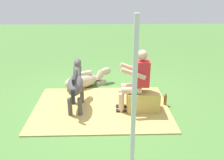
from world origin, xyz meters
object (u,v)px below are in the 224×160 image
(person_seated, at_px, (136,79))
(pony_lying, at_px, (85,80))
(pony_standing, at_px, (76,83))
(soda_bottle, at_px, (165,99))
(hay_bale, at_px, (143,101))
(tent_pole_left, at_px, (134,112))

(person_seated, bearing_deg, pony_lying, -48.24)
(pony_standing, distance_m, pony_lying, 1.18)
(person_seated, relative_size, soda_bottle, 4.39)
(hay_bale, height_order, pony_standing, pony_standing)
(pony_lying, relative_size, tent_pole_left, 0.58)
(pony_lying, bearing_deg, tent_pole_left, 104.16)
(pony_standing, relative_size, soda_bottle, 4.52)
(tent_pole_left, bearing_deg, soda_bottle, -113.14)
(pony_lying, bearing_deg, person_seated, 131.76)
(person_seated, height_order, tent_pole_left, tent_pole_left)
(pony_lying, relative_size, soda_bottle, 4.33)
(hay_bale, xyz_separation_m, soda_bottle, (-0.53, -0.20, -0.07))
(hay_bale, bearing_deg, pony_lying, -44.57)
(hay_bale, relative_size, person_seated, 0.50)
(hay_bale, bearing_deg, pony_standing, -6.83)
(person_seated, distance_m, pony_standing, 1.26)
(person_seated, relative_size, tent_pole_left, 0.59)
(pony_standing, distance_m, soda_bottle, 1.97)
(pony_standing, height_order, tent_pole_left, tent_pole_left)
(tent_pole_left, bearing_deg, pony_lying, -75.84)
(hay_bale, height_order, person_seated, person_seated)
(soda_bottle, bearing_deg, tent_pole_left, 66.86)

